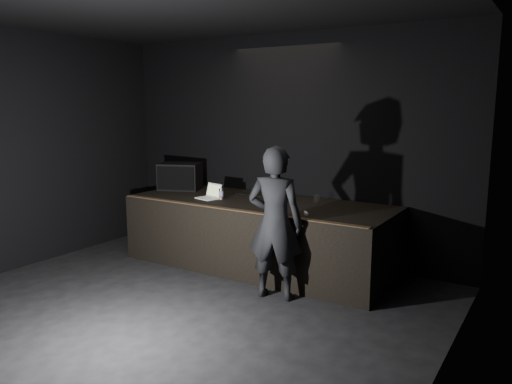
{
  "coord_description": "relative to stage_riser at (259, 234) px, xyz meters",
  "views": [
    {
      "loc": [
        3.82,
        -3.46,
        2.43
      ],
      "look_at": [
        0.22,
        2.3,
        1.22
      ],
      "focal_mm": 35.0,
      "sensor_mm": 36.0,
      "label": 1
    }
  ],
  "objects": [
    {
      "name": "laptop",
      "position": [
        -0.76,
        -0.21,
        0.56
      ],
      "size": [
        0.38,
        0.36,
        0.22
      ],
      "rotation": [
        0.0,
        0.0,
        -0.25
      ],
      "color": "silver",
      "rests_on": "stage_riser"
    },
    {
      "name": "cable",
      "position": [
        -0.2,
        0.28,
        0.51
      ],
      "size": [
        0.93,
        0.05,
        0.02
      ],
      "primitive_type": "cylinder",
      "rotation": [
        0.0,
        1.57,
        -0.03
      ],
      "color": "black",
      "rests_on": "stage_riser"
    },
    {
      "name": "plastic_cup",
      "position": [
        0.75,
        0.39,
        0.56
      ],
      "size": [
        0.09,
        0.09,
        0.11
      ],
      "primitive_type": "cylinder",
      "color": "white",
      "rests_on": "stage_riser"
    },
    {
      "name": "ground",
      "position": [
        0.0,
        -2.73,
        -0.5
      ],
      "size": [
        7.0,
        7.0,
        0.0
      ],
      "primitive_type": "plane",
      "color": "black",
      "rests_on": "ground"
    },
    {
      "name": "wii_remote",
      "position": [
        0.99,
        -0.43,
        0.51
      ],
      "size": [
        0.12,
        0.15,
        0.03
      ],
      "primitive_type": "cube",
      "rotation": [
        0.0,
        0.0,
        0.62
      ],
      "color": "white",
      "rests_on": "stage_riser"
    },
    {
      "name": "beer_can",
      "position": [
        -0.56,
        -0.19,
        0.59
      ],
      "size": [
        0.07,
        0.07,
        0.17
      ],
      "color": "silver",
      "rests_on": "stage_riser"
    },
    {
      "name": "stage_monitor",
      "position": [
        -1.67,
        0.17,
        0.72
      ],
      "size": [
        0.8,
        0.7,
        0.45
      ],
      "rotation": [
        0.0,
        0.0,
        0.39
      ],
      "color": "black",
      "rests_on": "stage_riser"
    },
    {
      "name": "riser_lip",
      "position": [
        0.0,
        -0.71,
        0.51
      ],
      "size": [
        3.92,
        0.1,
        0.01
      ],
      "primitive_type": "cube",
      "color": "brown",
      "rests_on": "stage_riser"
    },
    {
      "name": "person",
      "position": [
        0.82,
        -0.95,
        0.47
      ],
      "size": [
        0.78,
        0.6,
        1.93
      ],
      "primitive_type": "imported",
      "rotation": [
        0.0,
        0.0,
        3.35
      ],
      "color": "black",
      "rests_on": "ground"
    },
    {
      "name": "stage_riser",
      "position": [
        0.0,
        0.0,
        0.0
      ],
      "size": [
        4.0,
        1.5,
        1.0
      ],
      "primitive_type": "cube",
      "color": "black",
      "rests_on": "ground"
    },
    {
      "name": "room_walls",
      "position": [
        0.0,
        -2.73,
        1.52
      ],
      "size": [
        6.1,
        7.1,
        3.52
      ],
      "color": "black",
      "rests_on": "ground"
    }
  ]
}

